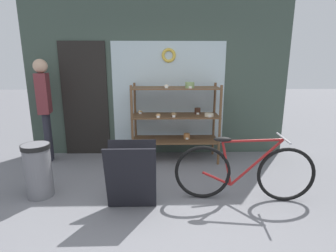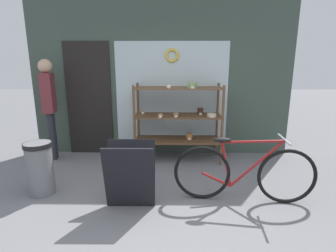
# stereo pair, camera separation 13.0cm
# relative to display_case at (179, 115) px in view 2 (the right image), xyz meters

# --- Properties ---
(ground_plane) EXTENTS (30.00, 30.00, 0.00)m
(ground_plane) POSITION_rel_display_case_xyz_m (-0.34, -2.03, -0.82)
(ground_plane) COLOR slate
(storefront_facade) EXTENTS (4.83, 0.13, 3.03)m
(storefront_facade) POSITION_rel_display_case_xyz_m (-0.38, 0.42, 0.66)
(storefront_facade) COLOR #3D4C42
(storefront_facade) RESTS_ON ground_plane
(display_case) EXTENTS (1.51, 0.56, 1.41)m
(display_case) POSITION_rel_display_case_xyz_m (0.00, 0.00, 0.00)
(display_case) COLOR brown
(display_case) RESTS_ON ground_plane
(bicycle) EXTENTS (1.75, 0.46, 0.85)m
(bicycle) POSITION_rel_display_case_xyz_m (0.77, -1.45, -0.44)
(bicycle) COLOR black
(bicycle) RESTS_ON ground_plane
(sandwich_board) EXTENTS (0.59, 0.38, 0.80)m
(sandwich_board) POSITION_rel_display_case_xyz_m (-0.63, -1.61, -0.41)
(sandwich_board) COLOR black
(sandwich_board) RESTS_ON ground_plane
(pedestrian) EXTENTS (0.24, 0.35, 1.79)m
(pedestrian) POSITION_rel_display_case_xyz_m (-2.29, 0.02, 0.25)
(pedestrian) COLOR #282833
(pedestrian) RESTS_ON ground_plane
(trash_bin) EXTENTS (0.35, 0.35, 0.71)m
(trash_bin) POSITION_rel_display_case_xyz_m (-1.87, -1.31, -0.44)
(trash_bin) COLOR slate
(trash_bin) RESTS_ON ground_plane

